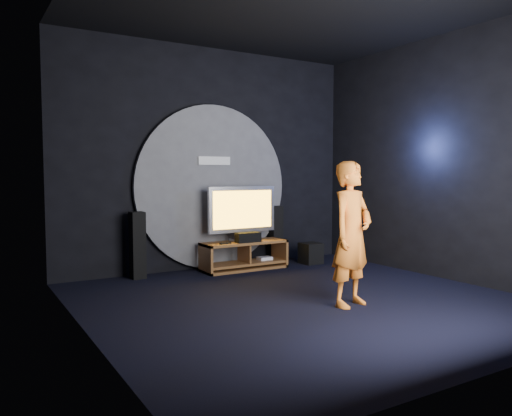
% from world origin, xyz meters
% --- Properties ---
extents(floor, '(5.00, 5.00, 0.00)m').
position_xyz_m(floor, '(0.00, 0.00, 0.00)').
color(floor, black).
rests_on(floor, ground).
extents(back_wall, '(5.00, 0.04, 3.50)m').
position_xyz_m(back_wall, '(0.00, 2.50, 1.75)').
color(back_wall, black).
rests_on(back_wall, ground).
extents(front_wall, '(5.00, 0.04, 3.50)m').
position_xyz_m(front_wall, '(0.00, -2.50, 1.75)').
color(front_wall, black).
rests_on(front_wall, ground).
extents(left_wall, '(0.04, 5.00, 3.50)m').
position_xyz_m(left_wall, '(-2.50, 0.00, 1.75)').
color(left_wall, black).
rests_on(left_wall, ground).
extents(right_wall, '(0.04, 5.00, 3.50)m').
position_xyz_m(right_wall, '(2.50, 0.00, 1.75)').
color(right_wall, black).
rests_on(right_wall, ground).
extents(ceiling, '(5.00, 5.00, 0.01)m').
position_xyz_m(ceiling, '(0.00, 0.00, 3.50)').
color(ceiling, black).
rests_on(ceiling, back_wall).
extents(wall_disc_panel, '(2.60, 0.11, 2.60)m').
position_xyz_m(wall_disc_panel, '(0.00, 2.44, 1.30)').
color(wall_disc_panel, '#515156').
rests_on(wall_disc_panel, ground).
extents(media_console, '(1.38, 0.45, 0.45)m').
position_xyz_m(media_console, '(0.36, 2.05, 0.20)').
color(media_console, '#93592D').
rests_on(media_console, ground).
extents(tv, '(1.17, 0.22, 0.86)m').
position_xyz_m(tv, '(0.35, 2.12, 0.92)').
color(tv, '#B7B8BF').
rests_on(tv, media_console).
extents(center_speaker, '(0.40, 0.15, 0.15)m').
position_xyz_m(center_speaker, '(0.35, 1.93, 0.53)').
color(center_speaker, black).
rests_on(center_speaker, media_console).
extents(remote, '(0.18, 0.05, 0.02)m').
position_xyz_m(remote, '(-0.05, 1.93, 0.46)').
color(remote, black).
rests_on(remote, media_console).
extents(tower_speaker_left, '(0.19, 0.21, 0.97)m').
position_xyz_m(tower_speaker_left, '(-1.30, 2.27, 0.48)').
color(tower_speaker_left, black).
rests_on(tower_speaker_left, ground).
extents(tower_speaker_right, '(0.19, 0.21, 0.97)m').
position_xyz_m(tower_speaker_right, '(1.13, 2.35, 0.48)').
color(tower_speaker_right, black).
rests_on(tower_speaker_right, ground).
extents(subwoofer, '(0.32, 0.32, 0.35)m').
position_xyz_m(subwoofer, '(1.57, 1.93, 0.17)').
color(subwoofer, black).
rests_on(subwoofer, ground).
extents(player, '(0.68, 0.53, 1.66)m').
position_xyz_m(player, '(0.34, -0.46, 0.83)').
color(player, orange).
rests_on(player, ground).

